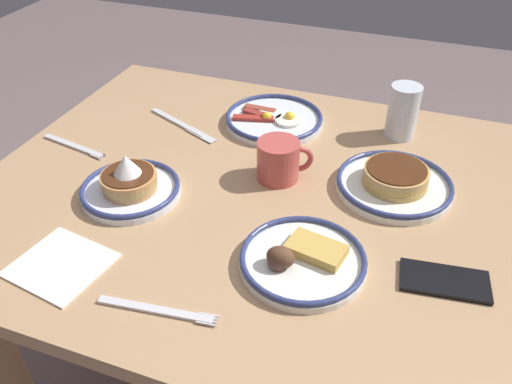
% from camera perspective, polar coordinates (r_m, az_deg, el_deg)
% --- Properties ---
extents(dining_table, '(1.18, 0.93, 0.72)m').
position_cam_1_polar(dining_table, '(1.16, 1.11, -5.14)').
color(dining_table, tan).
rests_on(dining_table, ground_plane).
extents(plate_near_main, '(0.24, 0.24, 0.04)m').
position_cam_1_polar(plate_near_main, '(1.31, 1.94, 7.88)').
color(plate_near_main, white).
rests_on(plate_near_main, dining_table).
extents(plate_center_pancakes, '(0.22, 0.22, 0.05)m').
position_cam_1_polar(plate_center_pancakes, '(0.91, 4.98, -7.23)').
color(plate_center_pancakes, white).
rests_on(plate_center_pancakes, dining_table).
extents(plate_far_companion, '(0.24, 0.24, 0.05)m').
position_cam_1_polar(plate_far_companion, '(1.11, 14.70, 1.06)').
color(plate_far_companion, white).
rests_on(plate_far_companion, dining_table).
extents(plate_far_side, '(0.20, 0.20, 0.09)m').
position_cam_1_polar(plate_far_side, '(1.08, -13.43, 0.69)').
color(plate_far_side, white).
rests_on(plate_far_side, dining_table).
extents(coffee_mug, '(0.11, 0.09, 0.09)m').
position_cam_1_polar(coffee_mug, '(1.09, 2.53, 3.49)').
color(coffee_mug, '#BF4C47').
rests_on(coffee_mug, dining_table).
extents(drinking_glass, '(0.07, 0.07, 0.13)m').
position_cam_1_polar(drinking_glass, '(1.28, 15.49, 8.08)').
color(drinking_glass, silver).
rests_on(drinking_glass, dining_table).
extents(cell_phone, '(0.15, 0.09, 0.01)m').
position_cam_1_polar(cell_phone, '(0.94, 19.66, -9.00)').
color(cell_phone, black).
rests_on(cell_phone, dining_table).
extents(paper_napkin, '(0.17, 0.16, 0.00)m').
position_cam_1_polar(paper_napkin, '(0.97, -20.28, -7.36)').
color(paper_napkin, white).
rests_on(paper_napkin, dining_table).
extents(fork_near, '(0.18, 0.05, 0.01)m').
position_cam_1_polar(fork_near, '(1.28, -18.96, 4.68)').
color(fork_near, silver).
rests_on(fork_near, dining_table).
extents(fork_far, '(0.20, 0.04, 0.01)m').
position_cam_1_polar(fork_far, '(0.86, -10.51, -12.42)').
color(fork_far, silver).
rests_on(fork_far, dining_table).
extents(butter_knife, '(0.21, 0.11, 0.01)m').
position_cam_1_polar(butter_knife, '(1.31, -7.93, 7.16)').
color(butter_knife, silver).
rests_on(butter_knife, dining_table).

